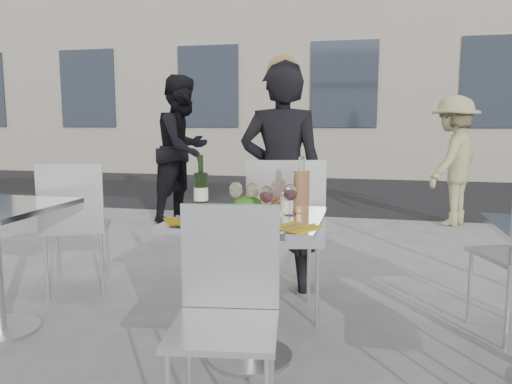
% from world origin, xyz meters
% --- Properties ---
extents(ground, '(80.00, 80.00, 0.00)m').
position_xyz_m(ground, '(0.00, 0.00, 0.00)').
color(ground, slate).
extents(street_asphalt, '(24.00, 5.00, 0.00)m').
position_xyz_m(street_asphalt, '(0.00, 6.50, 0.00)').
color(street_asphalt, black).
rests_on(street_asphalt, ground).
extents(main_table, '(0.72, 0.72, 0.75)m').
position_xyz_m(main_table, '(0.00, 0.00, 0.54)').
color(main_table, '#B7BABF').
rests_on(main_table, ground).
extents(chair_far, '(0.56, 0.56, 1.00)m').
position_xyz_m(chair_far, '(0.09, 0.52, 0.59)').
color(chair_far, silver).
rests_on(chair_far, ground).
extents(chair_near, '(0.46, 0.47, 0.89)m').
position_xyz_m(chair_near, '(0.05, -0.57, 0.52)').
color(chair_near, silver).
rests_on(chair_near, ground).
extents(side_chair_lfar, '(0.57, 0.57, 0.94)m').
position_xyz_m(side_chair_lfar, '(-1.42, 0.67, 0.56)').
color(side_chair_lfar, silver).
rests_on(side_chair_lfar, ground).
extents(woman_diner, '(0.62, 0.44, 1.63)m').
position_xyz_m(woman_diner, '(-0.03, 1.10, 0.81)').
color(woman_diner, black).
rests_on(woman_diner, ground).
extents(pedestrian_a, '(0.89, 1.02, 1.78)m').
position_xyz_m(pedestrian_a, '(-1.66, 3.42, 0.89)').
color(pedestrian_a, black).
rests_on(pedestrian_a, ground).
extents(pedestrian_b, '(0.98, 1.13, 1.52)m').
position_xyz_m(pedestrian_b, '(1.54, 3.85, 0.76)').
color(pedestrian_b, '#979161').
rests_on(pedestrian_b, ground).
extents(pizza_near, '(0.32, 0.32, 0.02)m').
position_xyz_m(pizza_near, '(-0.00, -0.17, 0.76)').
color(pizza_near, tan).
rests_on(pizza_near, main_table).
extents(pizza_far, '(0.35, 0.35, 0.03)m').
position_xyz_m(pizza_far, '(0.03, 0.21, 0.77)').
color(pizza_far, white).
rests_on(pizza_far, main_table).
extents(salad_plate, '(0.22, 0.22, 0.09)m').
position_xyz_m(salad_plate, '(-0.03, 0.08, 0.79)').
color(salad_plate, white).
rests_on(salad_plate, main_table).
extents(wine_bottle, '(0.07, 0.08, 0.29)m').
position_xyz_m(wine_bottle, '(-0.28, 0.09, 0.86)').
color(wine_bottle, '#27471A').
rests_on(wine_bottle, main_table).
extents(carafe, '(0.08, 0.08, 0.29)m').
position_xyz_m(carafe, '(0.24, 0.14, 0.87)').
color(carafe, tan).
rests_on(carafe, main_table).
extents(sugar_shaker, '(0.06, 0.06, 0.11)m').
position_xyz_m(sugar_shaker, '(0.17, 0.11, 0.80)').
color(sugar_shaker, white).
rests_on(sugar_shaker, main_table).
extents(wineglass_white_a, '(0.07, 0.07, 0.16)m').
position_xyz_m(wineglass_white_a, '(-0.10, 0.10, 0.86)').
color(wineglass_white_a, white).
rests_on(wineglass_white_a, main_table).
extents(wineglass_white_b, '(0.07, 0.07, 0.16)m').
position_xyz_m(wineglass_white_b, '(-0.00, 0.09, 0.86)').
color(wineglass_white_b, white).
rests_on(wineglass_white_b, main_table).
extents(wineglass_red_a, '(0.07, 0.07, 0.16)m').
position_xyz_m(wineglass_red_a, '(0.09, -0.03, 0.86)').
color(wineglass_red_a, white).
rests_on(wineglass_red_a, main_table).
extents(wineglass_red_b, '(0.07, 0.07, 0.16)m').
position_xyz_m(wineglass_red_b, '(0.19, 0.07, 0.86)').
color(wineglass_red_b, white).
rests_on(wineglass_red_b, main_table).
extents(napkin_left, '(0.25, 0.25, 0.01)m').
position_xyz_m(napkin_left, '(-0.27, -0.19, 0.75)').
color(napkin_left, gold).
rests_on(napkin_left, main_table).
extents(napkin_right, '(0.25, 0.25, 0.01)m').
position_xyz_m(napkin_right, '(0.27, -0.22, 0.75)').
color(napkin_right, gold).
rests_on(napkin_right, main_table).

